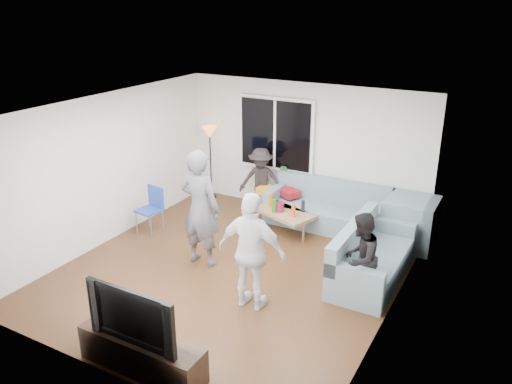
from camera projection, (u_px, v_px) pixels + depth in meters
The scene contains 31 objects.
floor at pixel (233, 271), 8.18m from camera, with size 5.00×5.50×0.04m, color #56351C.
ceiling at pixel (229, 107), 7.23m from camera, with size 5.00×5.50×0.04m, color white.
wall_back at pixel (305, 149), 9.97m from camera, with size 5.00×0.04×2.60m, color silver.
wall_front at pixel (96, 276), 5.44m from camera, with size 5.00×0.04×2.60m, color silver.
wall_left at pixel (107, 169), 8.84m from camera, with size 0.04×5.50×2.60m, color silver.
wall_right at pixel (398, 228), 6.57m from camera, with size 0.04×5.50×2.60m, color silver.
window_frame at pixel (276, 134), 10.08m from camera, with size 1.62×0.06×1.47m, color white.
window_glass at pixel (275, 134), 10.05m from camera, with size 1.50×0.02×1.35m, color black.
window_mullion at pixel (275, 135), 10.04m from camera, with size 0.05×0.03×1.35m, color white.
radiator at pixel (274, 193), 10.50m from camera, with size 1.30×0.12×0.62m, color silver.
potted_plant at pixel (283, 173), 10.20m from camera, with size 0.18×0.15×0.34m, color #2D5D25.
vase at pixel (259, 173), 10.48m from camera, with size 0.16×0.16×0.17m, color silver.
sofa_back_section at pixel (327, 206), 9.56m from camera, with size 2.30×0.85×0.85m, color slate, non-canonical shape.
sofa_right_section at pixel (373, 253), 7.79m from camera, with size 0.85×2.00×0.85m, color slate, non-canonical shape.
sofa_corner at pixel (410, 222), 8.86m from camera, with size 0.85×0.85×0.85m, color slate.
cushion_yellow at pixel (268, 191), 10.07m from camera, with size 0.38×0.32×0.14m, color orange.
cushion_red at pixel (289, 193), 9.94m from camera, with size 0.36×0.30×0.13m, color maroon.
coffee_table at pixel (284, 221), 9.43m from camera, with size 1.10×0.60×0.40m, color olive.
pitcher at pixel (279, 207), 9.35m from camera, with size 0.17×0.17×0.17m, color maroon.
side_chair at pixel (149, 211), 9.31m from camera, with size 0.40×0.40×0.86m, color #233F9A, non-canonical shape.
floor_lamp at pixel (211, 163), 10.86m from camera, with size 0.32×0.32×1.56m, color orange, non-canonical shape.
player_left at pixel (200, 208), 8.06m from camera, with size 0.70×0.46×1.92m, color #4D4D52.
player_right at pixel (252, 252), 6.92m from camera, with size 0.99×0.41×1.70m, color silver.
spectator_right at pixel (360, 258), 7.13m from camera, with size 0.65×0.51×1.34m, color black.
spectator_back at pixel (261, 181), 10.14m from camera, with size 0.86×0.50×1.34m, color black.
tv_console at pixel (142, 353), 5.91m from camera, with size 1.60×0.40×0.44m, color #34261A.
television at pixel (138, 312), 5.71m from camera, with size 1.20×0.16×0.69m, color black.
bottle_e at pixel (303, 206), 9.32m from camera, with size 0.07×0.07×0.22m, color black.
bottle_b at pixel (274, 206), 9.28m from camera, with size 0.08×0.08×0.25m, color #197D16.
bottle_a at pixel (271, 201), 9.53m from camera, with size 0.07×0.07×0.24m, color #BC6C0B.
bottle_d at pixel (293, 211), 9.11m from camera, with size 0.07×0.07×0.23m, color #E84814.
Camera 1 is at (3.79, -6.11, 4.08)m, focal length 35.81 mm.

